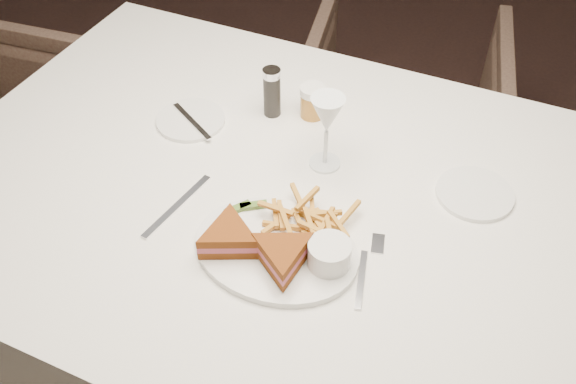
% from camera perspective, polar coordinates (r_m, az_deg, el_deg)
% --- Properties ---
extents(ground, '(5.00, 5.00, 0.00)m').
position_cam_1_polar(ground, '(2.10, -3.03, -8.90)').
color(ground, black).
rests_on(ground, ground).
extents(table, '(1.63, 1.13, 0.75)m').
position_cam_1_polar(table, '(1.62, 0.81, -9.64)').
color(table, white).
rests_on(table, ground).
extents(chair_far, '(0.78, 0.75, 0.67)m').
position_cam_1_polar(chair_far, '(2.28, 9.96, 7.50)').
color(chair_far, '#47352C').
rests_on(chair_far, ground).
extents(table_setting, '(0.82, 0.59, 0.18)m').
position_cam_1_polar(table_setting, '(1.26, 0.51, -0.96)').
color(table_setting, white).
rests_on(table_setting, table).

